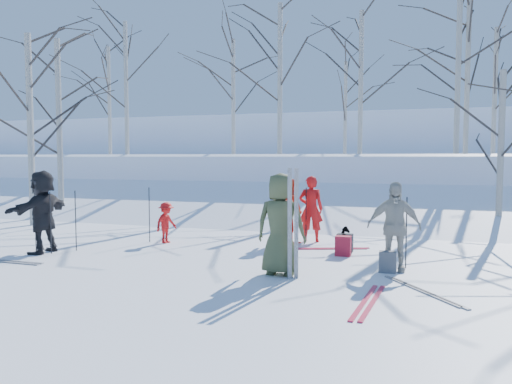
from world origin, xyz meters
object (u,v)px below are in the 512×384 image
(skier_red_north, at_px, (311,209))
(backpack_red, at_px, (343,246))
(skier_grey_west, at_px, (43,212))
(dog, at_px, (346,240))
(backpack_dark, at_px, (345,243))
(skier_olive_center, at_px, (281,224))
(backpack_grey, at_px, (388,262))
(skier_red_seated, at_px, (166,223))
(skier_cream_east, at_px, (394,226))
(skier_redor_behind, at_px, (289,211))

(skier_red_north, xyz_separation_m, backpack_red, (1.02, -1.53, -0.60))
(backpack_red, bearing_deg, skier_grey_west, -164.79)
(dog, relative_size, backpack_dark, 1.61)
(dog, bearing_deg, skier_red_north, -66.30)
(skier_olive_center, xyz_separation_m, backpack_grey, (1.79, 0.77, -0.71))
(skier_red_seated, distance_m, skier_cream_east, 5.56)
(skier_red_seated, bearing_deg, dog, -72.35)
(skier_olive_center, distance_m, skier_grey_west, 5.45)
(backpack_grey, distance_m, backpack_dark, 1.97)
(backpack_grey, bearing_deg, skier_cream_east, 63.06)
(skier_grey_west, relative_size, backpack_red, 4.28)
(backpack_dark, bearing_deg, skier_red_north, 131.78)
(skier_olive_center, bearing_deg, skier_redor_behind, -77.95)
(skier_cream_east, relative_size, backpack_red, 3.89)
(skier_olive_center, xyz_separation_m, skier_grey_west, (-5.44, 0.34, -0.00))
(backpack_red, height_order, backpack_dark, backpack_red)
(skier_redor_behind, bearing_deg, skier_red_north, -105.73)
(skier_grey_west, bearing_deg, backpack_dark, 109.65)
(backpack_dark, bearing_deg, dog, 54.99)
(skier_red_north, relative_size, skier_red_seated, 1.64)
(backpack_red, distance_m, backpack_grey, 1.61)
(skier_red_north, xyz_separation_m, skier_grey_west, (-5.22, -3.23, 0.09))
(backpack_dark, bearing_deg, backpack_grey, -59.08)
(skier_red_north, xyz_separation_m, dog, (1.01, -1.09, -0.54))
(skier_red_seated, xyz_separation_m, skier_grey_west, (-1.93, -1.96, 0.40))
(skier_olive_center, bearing_deg, backpack_red, -111.56)
(backpack_red, bearing_deg, skier_red_north, 123.66)
(skier_red_seated, height_order, backpack_red, skier_red_seated)
(dog, bearing_deg, skier_grey_west, -0.33)
(skier_red_seated, height_order, skier_grey_west, skier_grey_west)
(skier_redor_behind, height_order, backpack_grey, skier_redor_behind)
(skier_grey_west, height_order, backpack_grey, skier_grey_west)
(dog, bearing_deg, backpack_grey, 100.76)
(skier_red_seated, bearing_deg, skier_olive_center, -108.06)
(skier_red_seated, relative_size, backpack_dark, 2.47)
(skier_olive_center, xyz_separation_m, backpack_dark, (0.78, 2.46, -0.70))
(dog, distance_m, backpack_red, 0.45)
(backpack_dark, bearing_deg, skier_cream_east, -53.97)
(skier_olive_center, height_order, backpack_grey, skier_olive_center)
(skier_cream_east, bearing_deg, skier_red_seated, 159.13)
(skier_red_north, distance_m, skier_grey_west, 6.14)
(skier_olive_center, relative_size, backpack_red, 4.30)
(backpack_grey, bearing_deg, dog, 120.06)
(skier_cream_east, xyz_separation_m, backpack_grey, (-0.09, -0.18, -0.63))
(skier_olive_center, bearing_deg, skier_grey_west, -3.55)
(backpack_red, relative_size, backpack_dark, 1.05)
(skier_grey_west, bearing_deg, skier_red_seated, 136.22)
(skier_redor_behind, bearing_deg, dog, -170.40)
(backpack_dark, bearing_deg, skier_redor_behind, 153.31)
(skier_olive_center, bearing_deg, backpack_dark, -107.58)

